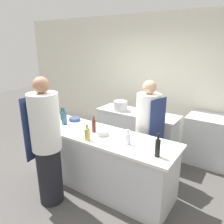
{
  "coord_description": "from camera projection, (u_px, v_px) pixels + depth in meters",
  "views": [
    {
      "loc": [
        1.86,
        -2.41,
        2.2
      ],
      "look_at": [
        0.0,
        0.35,
        1.14
      ],
      "focal_mm": 35.0,
      "sensor_mm": 36.0,
      "label": 1
    }
  ],
  "objects": [
    {
      "name": "oven_range",
      "position": [
        210.0,
        140.0,
        4.11
      ],
      "size": [
        0.85,
        0.68,
        0.91
      ],
      "color": "silver",
      "rests_on": "ground_plane"
    },
    {
      "name": "chef_at_prep_near",
      "position": [
        47.0,
        144.0,
        2.93
      ],
      "size": [
        0.43,
        0.41,
        1.81
      ],
      "rotation": [
        0.0,
        0.0,
        1.7
      ],
      "color": "black",
      "rests_on": "ground_plane"
    },
    {
      "name": "bottle_vinegar",
      "position": [
        64.0,
        118.0,
        3.62
      ],
      "size": [
        0.09,
        0.09,
        0.3
      ],
      "color": "#2D5175",
      "rests_on": "prep_counter"
    },
    {
      "name": "chef_at_stove",
      "position": [
        147.0,
        130.0,
        3.61
      ],
      "size": [
        0.44,
        0.43,
        1.65
      ],
      "rotation": [
        0.0,
        0.0,
        -1.86
      ],
      "color": "black",
      "rests_on": "ground_plane"
    },
    {
      "name": "bottle_water",
      "position": [
        128.0,
        138.0,
        2.93
      ],
      "size": [
        0.07,
        0.07,
        0.21
      ],
      "color": "silver",
      "rests_on": "prep_counter"
    },
    {
      "name": "cutting_board",
      "position": [
        75.0,
        128.0,
        3.47
      ],
      "size": [
        0.43,
        0.26,
        0.01
      ],
      "color": "white",
      "rests_on": "prep_counter"
    },
    {
      "name": "bottle_olive_oil",
      "position": [
        87.0,
        134.0,
        3.05
      ],
      "size": [
        0.08,
        0.08,
        0.24
      ],
      "color": "#B2A84C",
      "rests_on": "prep_counter"
    },
    {
      "name": "prep_counter",
      "position": [
        100.0,
        160.0,
        3.43
      ],
      "size": [
        2.42,
        0.73,
        0.89
      ],
      "color": "silver",
      "rests_on": "ground_plane"
    },
    {
      "name": "bowl_prep_small",
      "position": [
        75.0,
        119.0,
        3.83
      ],
      "size": [
        0.2,
        0.2,
        0.05
      ],
      "color": "navy",
      "rests_on": "prep_counter"
    },
    {
      "name": "bowl_mixing_large",
      "position": [
        53.0,
        122.0,
        3.69
      ],
      "size": [
        0.24,
        0.24,
        0.06
      ],
      "color": "tan",
      "rests_on": "prep_counter"
    },
    {
      "name": "stockpot",
      "position": [
        120.0,
        106.0,
        4.39
      ],
      "size": [
        0.28,
        0.28,
        0.19
      ],
      "color": "silver",
      "rests_on": "pass_counter"
    },
    {
      "name": "bottle_sauce",
      "position": [
        158.0,
        147.0,
        2.6
      ],
      "size": [
        0.07,
        0.07,
        0.3
      ],
      "color": "black",
      "rests_on": "prep_counter"
    },
    {
      "name": "bowl_ceramic_blue",
      "position": [
        102.0,
        133.0,
        3.23
      ],
      "size": [
        0.19,
        0.19,
        0.07
      ],
      "color": "#B7BABC",
      "rests_on": "prep_counter"
    },
    {
      "name": "bottle_wine",
      "position": [
        62.0,
        115.0,
        3.84
      ],
      "size": [
        0.06,
        0.06,
        0.23
      ],
      "color": "#19471E",
      "rests_on": "prep_counter"
    },
    {
      "name": "pass_counter",
      "position": [
        137.0,
        133.0,
        4.44
      ],
      "size": [
        1.65,
        0.55,
        0.89
      ],
      "color": "silver",
      "rests_on": "ground_plane"
    },
    {
      "name": "ground_plane",
      "position": [
        100.0,
        184.0,
        3.56
      ],
      "size": [
        16.0,
        16.0,
        0.0
      ],
      "primitive_type": "plane",
      "color": "#4C4947"
    },
    {
      "name": "bottle_cooking_oil",
      "position": [
        94.0,
        126.0,
        3.32
      ],
      "size": [
        0.06,
        0.06,
        0.25
      ],
      "color": "#5B2319",
      "rests_on": "prep_counter"
    },
    {
      "name": "wall_back",
      "position": [
        157.0,
        80.0,
        4.82
      ],
      "size": [
        8.0,
        0.06,
        2.8
      ],
      "color": "silver",
      "rests_on": "ground_plane"
    }
  ]
}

